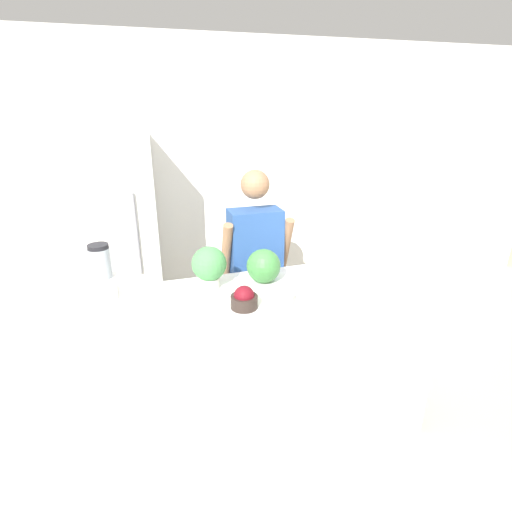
% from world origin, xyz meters
% --- Properties ---
extents(ground_plane, '(14.00, 14.00, 0.00)m').
position_xyz_m(ground_plane, '(0.00, 0.00, 0.00)').
color(ground_plane, beige).
extents(wall_back, '(8.00, 0.06, 2.60)m').
position_xyz_m(wall_back, '(0.00, 2.13, 1.30)').
color(wall_back, white).
rests_on(wall_back, ground_plane).
extents(counter_island, '(2.00, 0.80, 0.95)m').
position_xyz_m(counter_island, '(0.00, 0.40, 0.48)').
color(counter_island, white).
rests_on(counter_island, ground_plane).
extents(refrigerator, '(0.80, 0.68, 1.83)m').
position_xyz_m(refrigerator, '(-0.90, 1.75, 0.91)').
color(refrigerator, white).
rests_on(refrigerator, ground_plane).
extents(person, '(0.53, 0.26, 1.60)m').
position_xyz_m(person, '(0.18, 1.06, 0.82)').
color(person, '#333338').
rests_on(person, ground_plane).
extents(cutting_board, '(0.39, 0.22, 0.01)m').
position_xyz_m(cutting_board, '(0.12, 0.57, 0.96)').
color(cutting_board, white).
rests_on(cutting_board, counter_island).
extents(watermelon, '(0.22, 0.22, 0.22)m').
position_xyz_m(watermelon, '(0.09, 0.58, 1.08)').
color(watermelon, '#3D7F3D').
rests_on(watermelon, cutting_board).
extents(bowl_cherries, '(0.15, 0.15, 0.13)m').
position_xyz_m(bowl_cherries, '(-0.11, 0.30, 1.01)').
color(bowl_cherries, '#2D231E').
rests_on(bowl_cherries, counter_island).
extents(bowl_cream, '(0.16, 0.16, 0.10)m').
position_xyz_m(bowl_cream, '(0.11, 0.30, 0.99)').
color(bowl_cream, beige).
rests_on(bowl_cream, counter_island).
extents(blender, '(0.15, 0.15, 0.32)m').
position_xyz_m(blender, '(-0.87, 0.69, 1.10)').
color(blender, silver).
rests_on(blender, counter_island).
extents(potted_plant, '(0.22, 0.22, 0.27)m').
position_xyz_m(potted_plant, '(-0.25, 0.62, 1.10)').
color(potted_plant, beige).
rests_on(potted_plant, counter_island).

